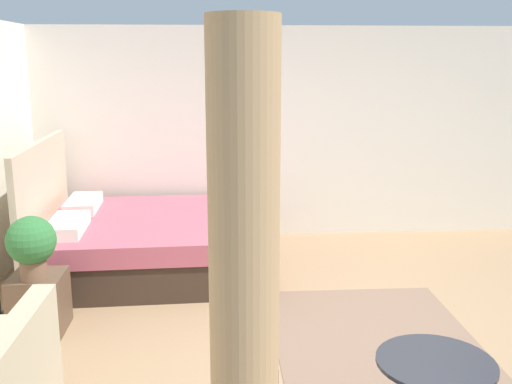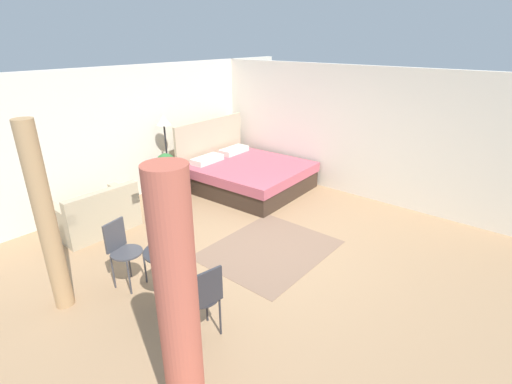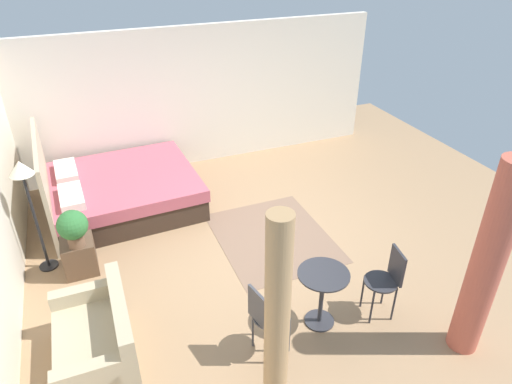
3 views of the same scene
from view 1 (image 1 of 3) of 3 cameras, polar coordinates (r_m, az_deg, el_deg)
ground_plane at (r=4.90m, az=9.67°, el=-13.52°), size 8.72×9.61×0.02m
wall_right at (r=7.26m, az=4.84°, el=5.71°), size 0.12×6.61×2.52m
area_rug at (r=4.90m, az=11.18°, el=-13.41°), size 1.90×1.56×0.01m
bed at (r=6.26m, az=-10.37°, el=-4.54°), size 2.11×2.32×1.35m
nightstand at (r=5.11m, az=-20.17°, el=-9.98°), size 0.42×0.41×0.47m
potted_plant at (r=4.84m, az=-20.85°, el=-4.67°), size 0.38×0.38×0.50m
vase at (r=5.12m, az=-20.53°, el=-6.16°), size 0.08×0.08×0.16m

